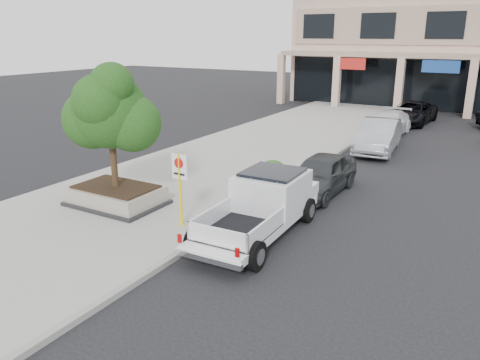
% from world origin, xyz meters
% --- Properties ---
extents(ground, '(120.00, 120.00, 0.00)m').
position_xyz_m(ground, '(0.00, 0.00, 0.00)').
color(ground, black).
rests_on(ground, ground).
extents(sidewalk, '(8.00, 52.00, 0.15)m').
position_xyz_m(sidewalk, '(-5.50, 6.00, 0.07)').
color(sidewalk, gray).
rests_on(sidewalk, ground).
extents(curb, '(0.20, 52.00, 0.15)m').
position_xyz_m(curb, '(-1.55, 6.00, 0.07)').
color(curb, gray).
rests_on(curb, ground).
extents(planter, '(3.20, 2.20, 0.68)m').
position_xyz_m(planter, '(-5.69, 0.61, 0.48)').
color(planter, black).
rests_on(planter, sidewalk).
extents(planter_tree, '(2.90, 2.55, 4.00)m').
position_xyz_m(planter_tree, '(-5.56, 0.76, 3.41)').
color(planter_tree, black).
rests_on(planter_tree, planter).
extents(no_parking_sign, '(0.55, 0.09, 2.30)m').
position_xyz_m(no_parking_sign, '(-2.59, 0.21, 1.63)').
color(no_parking_sign, yellow).
rests_on(no_parking_sign, sidewalk).
extents(hedge, '(1.10, 0.99, 0.93)m').
position_xyz_m(hedge, '(-2.09, 5.56, 0.62)').
color(hedge, '#1C4F16').
rests_on(hedge, sidewalk).
extents(pickup_truck, '(2.28, 5.79, 1.81)m').
position_xyz_m(pickup_truck, '(-0.35, 0.98, 0.90)').
color(pickup_truck, white).
rests_on(pickup_truck, ground).
extents(curb_car_a, '(1.86, 4.41, 1.49)m').
position_xyz_m(curb_car_a, '(-0.19, 5.76, 0.74)').
color(curb_car_a, '#2D3132').
rests_on(curb_car_a, ground).
extents(curb_car_b, '(2.22, 5.20, 1.67)m').
position_xyz_m(curb_car_b, '(-0.00, 13.54, 0.83)').
color(curb_car_b, '#A5A7AD').
rests_on(curb_car_b, ground).
extents(curb_car_c, '(2.06, 5.01, 1.45)m').
position_xyz_m(curb_car_c, '(-0.55, 17.83, 0.73)').
color(curb_car_c, silver).
rests_on(curb_car_c, ground).
extents(curb_car_d, '(2.88, 5.53, 1.49)m').
position_xyz_m(curb_car_d, '(-0.16, 22.74, 0.74)').
color(curb_car_d, black).
rests_on(curb_car_d, ground).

